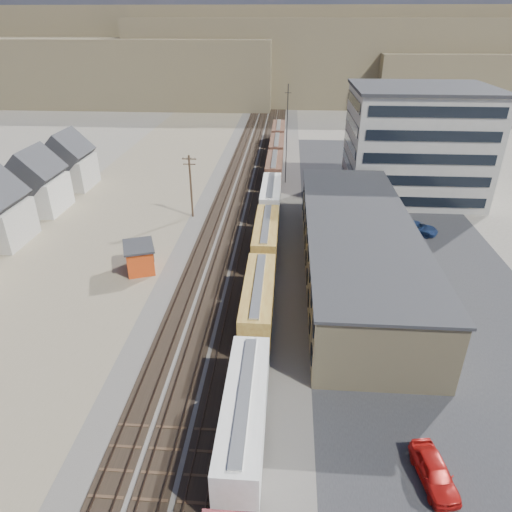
# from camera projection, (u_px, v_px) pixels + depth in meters

# --- Properties ---
(ground) EXTENTS (300.00, 300.00, 0.00)m
(ground) POSITION_uv_depth(u_px,v_px,m) (197.00, 430.00, 35.26)
(ground) COLOR #6B6356
(ground) RESTS_ON ground
(ballast_bed) EXTENTS (18.00, 200.00, 0.06)m
(ballast_bed) POSITION_uv_depth(u_px,v_px,m) (250.00, 200.00, 79.39)
(ballast_bed) COLOR #4C4742
(ballast_bed) RESTS_ON ground
(dirt_yard) EXTENTS (24.00, 180.00, 0.03)m
(dirt_yard) POSITION_uv_depth(u_px,v_px,m) (118.00, 220.00, 71.82)
(dirt_yard) COLOR #7A6E53
(dirt_yard) RESTS_ON ground
(asphalt_lot) EXTENTS (26.00, 120.00, 0.04)m
(asphalt_lot) POSITION_uv_depth(u_px,v_px,m) (395.00, 242.00, 64.78)
(asphalt_lot) COLOR #232326
(asphalt_lot) RESTS_ON ground
(rail_tracks) EXTENTS (11.40, 200.00, 0.24)m
(rail_tracks) POSITION_uv_depth(u_px,v_px,m) (247.00, 200.00, 79.39)
(rail_tracks) COLOR black
(rail_tracks) RESTS_ON ground
(freight_train) EXTENTS (3.00, 119.74, 4.46)m
(freight_train) POSITION_uv_depth(u_px,v_px,m) (269.00, 214.00, 66.67)
(freight_train) COLOR black
(freight_train) RESTS_ON ground
(warehouse) EXTENTS (12.40, 40.40, 7.25)m
(warehouse) POSITION_uv_depth(u_px,v_px,m) (357.00, 249.00, 54.70)
(warehouse) COLOR tan
(warehouse) RESTS_ON ground
(office_tower) EXTENTS (22.60, 18.60, 18.45)m
(office_tower) POSITION_uv_depth(u_px,v_px,m) (415.00, 143.00, 77.72)
(office_tower) COLOR #9E998E
(office_tower) RESTS_ON ground
(utility_pole_north) EXTENTS (2.20, 0.32, 10.00)m
(utility_pole_north) POSITION_uv_depth(u_px,v_px,m) (191.00, 185.00, 70.41)
(utility_pole_north) COLOR #382619
(utility_pole_north) RESTS_ON ground
(radio_mast) EXTENTS (1.20, 0.16, 18.00)m
(radio_mast) POSITION_uv_depth(u_px,v_px,m) (287.00, 135.00, 83.62)
(radio_mast) COLOR black
(radio_mast) RESTS_ON ground
(hills_north) EXTENTS (265.00, 80.00, 32.00)m
(hills_north) POSITION_uv_depth(u_px,v_px,m) (275.00, 58.00, 176.95)
(hills_north) COLOR brown
(hills_north) RESTS_ON ground
(maintenance_shed) EXTENTS (5.07, 5.69, 3.45)m
(maintenance_shed) POSITION_uv_depth(u_px,v_px,m) (140.00, 257.00, 56.83)
(maintenance_shed) COLOR #D04113
(maintenance_shed) RESTS_ON ground
(parked_car_red) EXTENTS (2.77, 5.29, 1.72)m
(parked_car_red) POSITION_uv_depth(u_px,v_px,m) (434.00, 472.00, 31.06)
(parked_car_red) COLOR #B11310
(parked_car_red) RESTS_ON ground
(parked_car_blue) EXTENTS (6.49, 5.12, 1.64)m
(parked_car_blue) POSITION_uv_depth(u_px,v_px,m) (417.00, 228.00, 67.03)
(parked_car_blue) COLOR navy
(parked_car_blue) RESTS_ON ground
(parked_car_far) EXTENTS (2.62, 4.85, 1.57)m
(parked_car_far) POSITION_uv_depth(u_px,v_px,m) (434.00, 183.00, 85.04)
(parked_car_far) COLOR white
(parked_car_far) RESTS_ON ground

